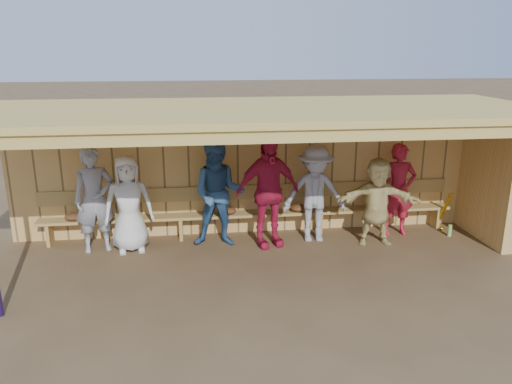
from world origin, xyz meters
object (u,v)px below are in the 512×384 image
(player_b, at_px, (129,204))
(player_g, at_px, (399,190))
(player_a, at_px, (95,200))
(player_f, at_px, (377,201))
(player_c, at_px, (219,194))
(player_d, at_px, (268,192))
(bench, at_px, (251,208))
(player_e, at_px, (315,194))

(player_b, relative_size, player_g, 0.98)
(player_a, relative_size, player_f, 1.16)
(player_c, xyz_separation_m, player_d, (0.84, -0.12, 0.04))
(player_d, relative_size, player_g, 1.15)
(player_g, xyz_separation_m, bench, (-2.70, 0.31, -0.33))
(player_c, distance_m, player_g, 3.31)
(player_d, relative_size, player_e, 1.12)
(player_a, height_order, player_g, player_a)
(player_c, bearing_deg, player_f, 1.71)
(player_b, xyz_separation_m, player_e, (3.23, 0.07, 0.04))
(player_d, distance_m, player_f, 1.93)
(player_e, relative_size, player_g, 1.02)
(player_g, bearing_deg, player_e, -174.95)
(player_b, distance_m, player_c, 1.53)
(player_a, bearing_deg, player_c, -15.41)
(player_b, height_order, player_e, player_e)
(player_a, relative_size, player_b, 1.09)
(player_e, distance_m, bench, 1.22)
(player_f, xyz_separation_m, bench, (-2.15, 0.70, -0.25))
(player_b, xyz_separation_m, bench, (2.13, 0.48, -0.31))
(player_g, bearing_deg, player_f, -143.44)
(player_b, relative_size, player_d, 0.85)
(player_a, height_order, player_e, player_a)
(player_g, relative_size, bench, 0.23)
(player_a, height_order, player_c, player_c)
(player_f, relative_size, player_g, 0.91)
(bench, bearing_deg, player_e, -20.86)
(player_c, xyz_separation_m, player_f, (2.76, -0.27, -0.16))
(player_d, xyz_separation_m, player_e, (0.86, 0.13, -0.11))
(player_b, bearing_deg, player_g, -6.22)
(player_a, xyz_separation_m, player_b, (0.57, -0.07, -0.07))
(player_f, relative_size, bench, 0.21)
(bench, bearing_deg, player_c, -144.92)
(player_b, xyz_separation_m, player_c, (1.52, 0.06, 0.11))
(player_e, relative_size, bench, 0.23)
(player_d, bearing_deg, player_a, 162.33)
(player_g, bearing_deg, player_c, -176.86)
(player_g, distance_m, bench, 2.74)
(bench, bearing_deg, player_g, -6.46)
(player_c, bearing_deg, player_b, -170.56)
(player_c, relative_size, bench, 0.25)
(player_a, xyz_separation_m, player_e, (3.80, -0.01, -0.03))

